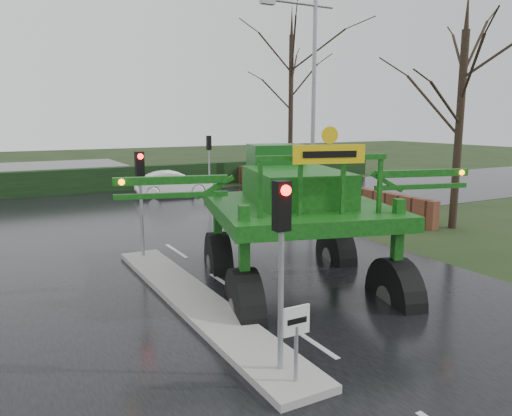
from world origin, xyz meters
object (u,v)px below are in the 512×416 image
white_sedan (174,196)px  traffic_signal_near (282,236)px  crop_sprayer (242,204)px  traffic_signal_far (209,151)px  keep_left_sign (296,331)px  traffic_signal_mid (140,181)px  street_light_right (308,87)px

white_sedan → traffic_signal_near: bearing=173.3°
crop_sprayer → traffic_signal_far: bearing=84.2°
keep_left_sign → traffic_signal_far: traffic_signal_far is taller
keep_left_sign → white_sedan: size_ratio=0.30×
keep_left_sign → traffic_signal_mid: (0.00, 8.99, 1.53)m
traffic_signal_near → traffic_signal_mid: same height
keep_left_sign → traffic_signal_mid: size_ratio=0.38×
white_sedan → traffic_signal_far: bearing=-79.6°
traffic_signal_near → traffic_signal_mid: size_ratio=1.00×
street_light_right → crop_sprayer: street_light_right is taller
traffic_signal_mid → traffic_signal_far: bearing=58.1°
traffic_signal_near → traffic_signal_far: same height
street_light_right → white_sedan: street_light_right is taller
traffic_signal_far → keep_left_sign: bearing=70.1°
traffic_signal_far → crop_sprayer: (-6.93, -17.85, -0.01)m
traffic_signal_near → crop_sprayer: (0.87, 3.17, -0.01)m
white_sedan → traffic_signal_mid: bearing=164.1°
street_light_right → traffic_signal_near: bearing=-126.1°
street_light_right → white_sedan: (-4.01, 7.91, -5.99)m
crop_sprayer → white_sedan: 18.52m
traffic_signal_near → keep_left_sign: bearing=-90.0°
keep_left_sign → street_light_right: bearing=54.9°
keep_left_sign → white_sedan: (5.48, 21.41, -1.06)m
traffic_signal_near → crop_sprayer: 3.29m
crop_sprayer → white_sedan: (4.62, 17.75, -2.58)m
traffic_signal_mid → white_sedan: traffic_signal_mid is taller
traffic_signal_far → crop_sprayer: size_ratio=0.37×
traffic_signal_mid → traffic_signal_far: size_ratio=1.00×
street_light_right → crop_sprayer: 13.52m
keep_left_sign → crop_sprayer: crop_sprayer is taller
traffic_signal_near → street_light_right: street_light_right is taller
traffic_signal_mid → crop_sprayer: (0.87, -5.33, -0.01)m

